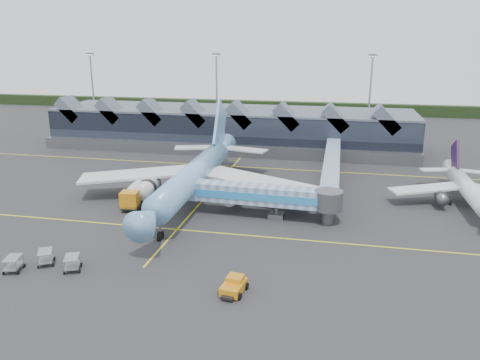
% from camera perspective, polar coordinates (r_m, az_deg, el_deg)
% --- Properties ---
extents(ground, '(260.00, 260.00, 0.00)m').
position_cam_1_polar(ground, '(74.96, -5.66, -3.72)').
color(ground, '#2A2A2D').
rests_on(ground, ground).
extents(taxi_stripes, '(120.00, 60.00, 0.01)m').
position_cam_1_polar(taxi_stripes, '(84.01, -3.61, -1.41)').
color(taxi_stripes, yellow).
rests_on(taxi_stripes, ground).
extents(tree_line_far, '(260.00, 4.00, 4.00)m').
position_cam_1_polar(tree_line_far, '(179.83, 5.00, 8.88)').
color(tree_line_far, black).
rests_on(tree_line_far, ground).
extents(terminal, '(90.00, 22.25, 12.52)m').
position_cam_1_polar(terminal, '(119.22, -1.20, 6.42)').
color(terminal, black).
rests_on(terminal, ground).
extents(light_masts, '(132.40, 42.56, 22.45)m').
position_cam_1_polar(light_masts, '(130.39, 11.79, 10.33)').
color(light_masts, '#969B9F').
rests_on(light_masts, ground).
extents(main_airliner, '(41.50, 47.61, 15.32)m').
position_cam_1_polar(main_airliner, '(79.11, -5.37, 0.81)').
color(main_airliner, '#638AC9').
rests_on(main_airliner, ground).
extents(regional_jet, '(24.94, 27.08, 9.33)m').
position_cam_1_polar(regional_jet, '(84.52, 25.96, -0.89)').
color(regional_jet, silver).
rests_on(regional_jet, ground).
extents(jet_bridge, '(24.40, 4.63, 5.15)m').
position_cam_1_polar(jet_bridge, '(70.52, 3.63, -2.00)').
color(jet_bridge, '#6583A9').
rests_on(jet_bridge, ground).
extents(fuel_truck, '(4.11, 10.98, 3.65)m').
position_cam_1_polar(fuel_truck, '(79.39, -12.35, -1.31)').
color(fuel_truck, black).
rests_on(fuel_truck, ground).
extents(pushback_tug, '(2.85, 4.08, 1.70)m').
position_cam_1_polar(pushback_tug, '(51.25, -0.77, -12.79)').
color(pushback_tug, orange).
rests_on(pushback_tug, ground).
extents(baggage_carts, '(8.91, 5.21, 1.73)m').
position_cam_1_polar(baggage_carts, '(60.67, -22.79, -9.07)').
color(baggage_carts, gray).
rests_on(baggage_carts, ground).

